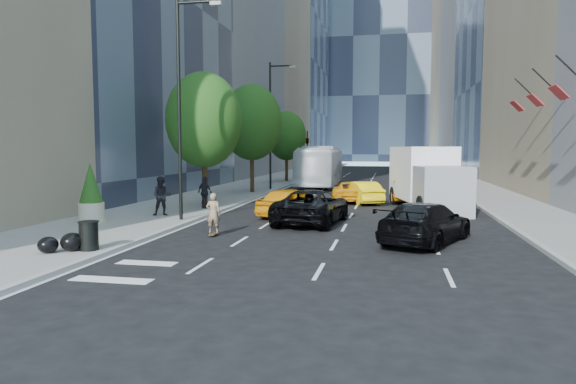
% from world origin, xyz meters
% --- Properties ---
extents(ground, '(160.00, 160.00, 0.00)m').
position_xyz_m(ground, '(0.00, 0.00, 0.00)').
color(ground, black).
rests_on(ground, ground).
extents(sidewalk_left, '(6.00, 120.00, 0.15)m').
position_xyz_m(sidewalk_left, '(-9.00, 30.00, 0.07)').
color(sidewalk_left, slate).
rests_on(sidewalk_left, ground).
extents(sidewalk_right, '(4.00, 120.00, 0.15)m').
position_xyz_m(sidewalk_right, '(10.00, 30.00, 0.07)').
color(sidewalk_right, slate).
rests_on(sidewalk_right, ground).
extents(tower_left_end, '(20.00, 28.00, 60.00)m').
position_xyz_m(tower_left_end, '(-22.00, 92.00, 30.00)').
color(tower_left_end, '#292E40').
rests_on(tower_left_end, ground).
extents(tower_right_far, '(20.00, 24.00, 50.00)m').
position_xyz_m(tower_right_far, '(22.00, 98.00, 25.00)').
color(tower_right_far, '#82705A').
rests_on(tower_right_far, ground).
extents(lamp_near, '(2.13, 0.22, 10.00)m').
position_xyz_m(lamp_near, '(-6.32, 4.00, 5.81)').
color(lamp_near, black).
rests_on(lamp_near, sidewalk_left).
extents(lamp_far, '(2.13, 0.22, 10.00)m').
position_xyz_m(lamp_far, '(-6.32, 22.00, 5.81)').
color(lamp_far, black).
rests_on(lamp_far, sidewalk_left).
extents(tree_near, '(4.20, 4.20, 7.46)m').
position_xyz_m(tree_near, '(-7.20, 9.00, 4.97)').
color(tree_near, black).
rests_on(tree_near, sidewalk_left).
extents(tree_mid, '(4.50, 4.50, 7.99)m').
position_xyz_m(tree_mid, '(-7.20, 19.00, 5.32)').
color(tree_mid, black).
rests_on(tree_mid, sidewalk_left).
extents(tree_far, '(3.90, 3.90, 6.92)m').
position_xyz_m(tree_far, '(-7.20, 32.00, 4.62)').
color(tree_far, black).
rests_on(tree_far, sidewalk_left).
extents(traffic_signal, '(2.48, 0.53, 5.20)m').
position_xyz_m(traffic_signal, '(-6.40, 40.00, 4.23)').
color(traffic_signal, black).
rests_on(traffic_signal, sidewalk_left).
extents(facade_flags, '(1.85, 13.30, 2.05)m').
position_xyz_m(facade_flags, '(10.64, 10.00, 6.18)').
color(facade_flags, black).
rests_on(facade_flags, ground).
extents(skateboarder, '(0.62, 0.44, 1.58)m').
position_xyz_m(skateboarder, '(-3.85, 0.95, 0.79)').
color(skateboarder, '#857053').
rests_on(skateboarder, ground).
extents(black_sedan_lincoln, '(3.16, 5.83, 1.55)m').
position_xyz_m(black_sedan_lincoln, '(-0.56, 5.00, 0.78)').
color(black_sedan_lincoln, black).
rests_on(black_sedan_lincoln, ground).
extents(black_sedan_mercedes, '(4.00, 5.56, 1.50)m').
position_xyz_m(black_sedan_mercedes, '(4.20, 1.00, 0.75)').
color(black_sedan_mercedes, black).
rests_on(black_sedan_mercedes, ground).
extents(taxi_a, '(3.09, 4.66, 1.47)m').
position_xyz_m(taxi_a, '(-2.00, 7.10, 0.74)').
color(taxi_a, orange).
rests_on(taxi_a, ground).
extents(taxi_b, '(3.00, 4.39, 1.37)m').
position_xyz_m(taxi_b, '(1.20, 14.00, 0.68)').
color(taxi_b, yellow).
rests_on(taxi_b, ground).
extents(taxi_c, '(2.51, 4.79, 1.29)m').
position_xyz_m(taxi_c, '(0.39, 14.82, 0.64)').
color(taxi_c, orange).
rests_on(taxi_c, ground).
extents(taxi_d, '(2.52, 5.56, 1.58)m').
position_xyz_m(taxi_d, '(4.20, 15.50, 0.79)').
color(taxi_d, '#FFA20D').
rests_on(taxi_d, ground).
extents(city_bus, '(3.34, 12.93, 3.58)m').
position_xyz_m(city_bus, '(-3.20, 27.48, 1.79)').
color(city_bus, white).
rests_on(city_bus, ground).
extents(box_truck, '(4.18, 7.73, 3.51)m').
position_xyz_m(box_truck, '(4.93, 11.32, 1.78)').
color(box_truck, white).
rests_on(box_truck, ground).
extents(pedestrian_a, '(1.13, 1.01, 1.91)m').
position_xyz_m(pedestrian_a, '(-7.94, 5.10, 1.10)').
color(pedestrian_a, black).
rests_on(pedestrian_a, sidewalk_left).
extents(pedestrian_b, '(1.10, 0.84, 1.74)m').
position_xyz_m(pedestrian_b, '(-6.99, 8.43, 1.02)').
color(pedestrian_b, black).
rests_on(pedestrian_b, sidewalk_left).
extents(trash_can, '(0.60, 0.60, 0.90)m').
position_xyz_m(trash_can, '(-6.60, -3.22, 0.60)').
color(trash_can, black).
rests_on(trash_can, sidewalk_left).
extents(planter_shrub, '(1.11, 1.11, 2.66)m').
position_xyz_m(planter_shrub, '(-10.04, 2.40, 1.42)').
color(planter_shrub, '#B8B499').
rests_on(planter_shrub, sidewalk_left).
extents(garbage_bags, '(1.20, 1.16, 0.59)m').
position_xyz_m(garbage_bags, '(-7.27, -3.63, 0.43)').
color(garbage_bags, black).
rests_on(garbage_bags, sidewalk_left).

